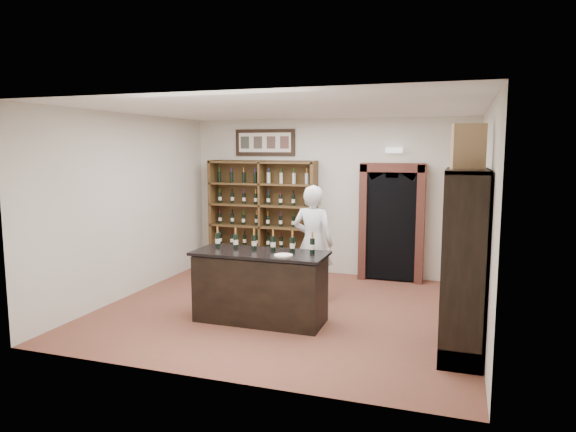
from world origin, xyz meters
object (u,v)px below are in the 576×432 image
at_px(tasting_counter, 260,287).
at_px(side_cabinet, 465,292).
at_px(counter_bottle_0, 218,240).
at_px(shopkeeper, 313,243).
at_px(wine_shelf, 263,216).
at_px(wine_crate, 468,146).

distance_m(tasting_counter, side_cabinet, 2.75).
xyz_separation_m(counter_bottle_0, side_cabinet, (3.44, -0.44, -0.35)).
bearing_deg(shopkeeper, tasting_counter, 78.34).
bearing_deg(counter_bottle_0, wine_shelf, 97.74).
height_order(counter_bottle_0, side_cabinet, side_cabinet).
relative_size(wine_shelf, tasting_counter, 1.17).
distance_m(counter_bottle_0, shopkeeper, 1.60).
distance_m(tasting_counter, shopkeeper, 1.40).
xyz_separation_m(side_cabinet, shopkeeper, (-2.31, 1.56, 0.18)).
bearing_deg(side_cabinet, tasting_counter, 173.72).
height_order(side_cabinet, wine_crate, wine_crate).
bearing_deg(counter_bottle_0, side_cabinet, -7.24).
height_order(wine_shelf, counter_bottle_0, wine_shelf).
bearing_deg(wine_shelf, side_cabinet, -40.21).
bearing_deg(wine_crate, tasting_counter, 159.74).
bearing_deg(tasting_counter, counter_bottle_0, 169.20).
relative_size(tasting_counter, side_cabinet, 0.85).
height_order(counter_bottle_0, wine_crate, wine_crate).
distance_m(side_cabinet, shopkeeper, 2.79).
distance_m(side_cabinet, wine_crate, 1.70).
bearing_deg(side_cabinet, shopkeeper, 145.99).
height_order(shopkeeper, wine_crate, wine_crate).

